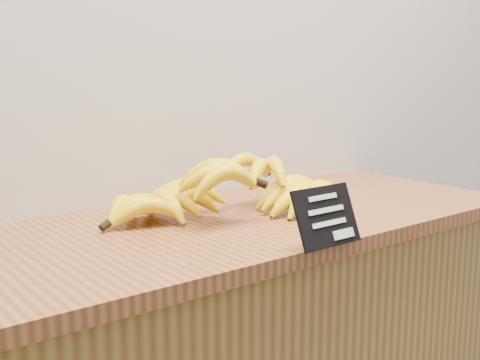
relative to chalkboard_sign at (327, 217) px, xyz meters
name	(u,v)px	position (x,y,z in m)	size (l,w,h in m)	color
counter_top	(225,226)	(-0.03, 0.26, -0.07)	(1.36, 0.54, 0.03)	#96592E
chalkboard_sign	(327,217)	(0.00, 0.00, 0.00)	(0.14, 0.01, 0.11)	black
banana_pile	(239,193)	(0.01, 0.26, 0.00)	(0.55, 0.35, 0.12)	#FFE40A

